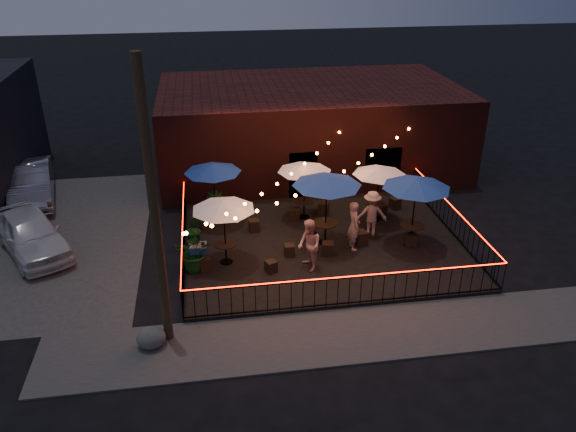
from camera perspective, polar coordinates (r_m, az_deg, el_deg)
name	(u,v)px	position (r m, az deg, el deg)	size (l,w,h in m)	color
ground	(334,274)	(19.19, 4.68, -5.91)	(110.00, 110.00, 0.00)	black
patio	(322,244)	(20.82, 3.45, -2.82)	(10.00, 8.00, 0.15)	black
sidewalk	(359,334)	(16.62, 7.24, -11.77)	(18.00, 2.50, 0.05)	#3C3937
brick_building	(309,127)	(27.45, 2.16, 9.02)	(14.00, 8.00, 4.00)	#35120E
utility_pole	(154,213)	(14.60, -13.41, 0.32)	(0.26, 0.26, 8.00)	#322214
fence_front	(349,291)	(17.21, 6.26, -7.57)	(10.00, 0.04, 1.04)	black
fence_left	(184,240)	(20.17, -10.55, -2.38)	(0.04, 8.00, 1.04)	black
fence_right	(452,220)	(22.06, 16.30, -0.40)	(0.04, 8.00, 1.04)	black
festoon_lights	(297,188)	(19.29, 0.89, 2.85)	(10.02, 8.72, 1.32)	orange
cafe_table_0	(223,206)	(18.60, -6.60, 1.04)	(2.79, 2.79, 2.37)	black
cafe_table_1	(213,169)	(21.54, -7.66, 4.79)	(2.23, 2.23, 2.42)	black
cafe_table_2	(327,181)	(19.62, 3.98, 3.56)	(2.73, 2.73, 2.71)	black
cafe_table_3	(305,168)	(21.68, 1.69, 4.90)	(2.12, 2.12, 2.33)	black
cafe_table_4	(417,184)	(19.98, 12.94, 3.21)	(2.60, 2.60, 2.66)	black
cafe_table_5	(379,171)	(21.78, 9.26, 4.52)	(2.37, 2.37, 2.27)	black
bistro_chair_0	(205,264)	(19.18, -8.45, -4.80)	(0.40, 0.40, 0.47)	black
bistro_chair_1	(271,266)	(18.90, -1.74, -5.13)	(0.34, 0.34, 0.40)	black
bistro_chair_2	(205,223)	(21.81, -8.41, -0.73)	(0.38, 0.38, 0.45)	black
bistro_chair_3	(254,225)	(21.45, -3.47, -0.95)	(0.38, 0.38, 0.46)	black
bistro_chair_4	(289,250)	(19.80, 0.14, -3.48)	(0.35, 0.35, 0.42)	black
bistro_chair_5	(328,249)	(19.89, 4.05, -3.32)	(0.40, 0.40, 0.47)	black
bistro_chair_6	(295,214)	(22.27, 0.67, 0.23)	(0.41, 0.41, 0.49)	black
bistro_chair_7	(323,208)	(22.82, 3.61, 0.84)	(0.40, 0.40, 0.47)	black
bistro_chair_8	(360,238)	(20.66, 7.37, -2.20)	(0.43, 0.43, 0.51)	black
bistro_chair_9	(411,240)	(20.89, 12.35, -2.36)	(0.40, 0.40, 0.47)	black
bistro_chair_10	(381,210)	(22.92, 9.47, 0.64)	(0.41, 0.41, 0.48)	black
bistro_chair_11	(395,203)	(23.63, 10.82, 1.30)	(0.38, 0.38, 0.45)	black
patron_a	(354,226)	(20.05, 6.70, -0.97)	(0.67, 0.44, 1.83)	tan
patron_b	(309,245)	(18.69, 2.17, -3.00)	(0.88, 0.69, 1.82)	tan
patron_c	(372,214)	(21.05, 8.49, 0.23)	(1.15, 0.66, 1.78)	tan
potted_shrub_a	(195,252)	(19.01, -9.43, -3.62)	(1.22, 1.06, 1.36)	#15370A
potted_shrub_b	(195,230)	(20.51, -9.45, -1.38)	(0.70, 0.57, 1.27)	#1C3C10
potted_shrub_c	(215,207)	(22.11, -7.42, 0.89)	(0.70, 0.70, 1.25)	#134012
cooler	(198,254)	(19.43, -9.08, -3.85)	(0.61, 0.45, 0.78)	blue
boulder	(151,338)	(16.30, -13.73, -11.92)	(0.86, 0.73, 0.67)	#484743
car_white	(31,233)	(22.05, -24.67, -1.60)	(1.81, 4.50, 1.53)	white
car_silver	(31,183)	(26.49, -24.64, 3.07)	(1.66, 4.77, 1.57)	#97979E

